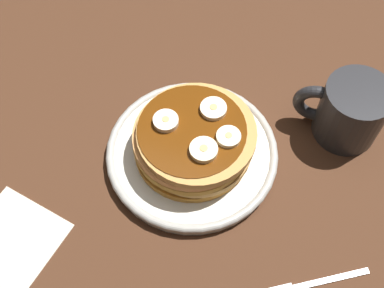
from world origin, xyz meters
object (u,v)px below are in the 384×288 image
at_px(pancake_stack, 194,140).
at_px(banana_slice_1, 167,119).
at_px(banana_slice_0, 204,150).
at_px(banana_slice_2, 213,109).
at_px(plate, 192,153).
at_px(napkin, 12,241).
at_px(fork, 310,284).
at_px(coffee_mug, 349,110).
at_px(banana_slice_3, 228,138).

height_order(pancake_stack, banana_slice_1, banana_slice_1).
relative_size(banana_slice_0, banana_slice_2, 1.02).
bearing_deg(plate, napkin, 44.70).
height_order(banana_slice_0, fork, banana_slice_0).
relative_size(pancake_stack, coffee_mug, 1.30).
distance_m(plate, banana_slice_0, 0.07).
distance_m(banana_slice_2, banana_slice_3, 0.05).
distance_m(plate, banana_slice_2, 0.07).
bearing_deg(pancake_stack, fork, 144.83).
bearing_deg(banana_slice_0, fork, 148.11).
height_order(banana_slice_1, napkin, banana_slice_1).
distance_m(banana_slice_0, napkin, 0.26).
bearing_deg(napkin, banana_slice_2, -132.85).
distance_m(banana_slice_0, fork, 0.20).
distance_m(banana_slice_1, fork, 0.26).
height_order(plate, coffee_mug, coffee_mug).
bearing_deg(pancake_stack, napkin, 44.43).
distance_m(plate, fork, 0.22).
bearing_deg(napkin, pancake_stack, -135.57).
bearing_deg(banana_slice_2, napkin, 47.15).
xyz_separation_m(banana_slice_3, napkin, (0.23, 0.18, -0.07)).
bearing_deg(banana_slice_1, coffee_mug, -155.94).
bearing_deg(banana_slice_3, banana_slice_2, -51.63).
xyz_separation_m(plate, fork, (-0.18, 0.13, -0.01)).
xyz_separation_m(pancake_stack, coffee_mug, (-0.18, -0.10, 0.00)).
height_order(banana_slice_2, coffee_mug, coffee_mug).
bearing_deg(banana_slice_2, banana_slice_3, 128.37).
distance_m(banana_slice_3, fork, 0.20).
bearing_deg(banana_slice_1, banana_slice_2, -148.94).
bearing_deg(pancake_stack, banana_slice_1, -4.97).
relative_size(banana_slice_1, banana_slice_2, 0.94).
bearing_deg(banana_slice_2, banana_slice_1, 31.06).
xyz_separation_m(banana_slice_2, banana_slice_3, (-0.03, 0.04, -0.00)).
height_order(banana_slice_2, fork, banana_slice_2).
xyz_separation_m(banana_slice_3, fork, (-0.14, 0.13, -0.07)).
relative_size(banana_slice_0, banana_slice_3, 1.14).
height_order(pancake_stack, fork, pancake_stack).
relative_size(banana_slice_2, coffee_mug, 0.28).
xyz_separation_m(banana_slice_1, napkin, (0.15, 0.18, -0.07)).
bearing_deg(napkin, plate, -135.30).
bearing_deg(banana_slice_1, fork, 149.00).
distance_m(pancake_stack, fork, 0.22).
height_order(banana_slice_0, napkin, banana_slice_0).
relative_size(plate, fork, 1.95).
distance_m(napkin, fork, 0.37).
bearing_deg(napkin, banana_slice_1, -128.72).
relative_size(coffee_mug, napkin, 1.12).
xyz_separation_m(plate, napkin, (0.18, 0.18, -0.01)).
relative_size(banana_slice_3, coffee_mug, 0.25).
relative_size(banana_slice_2, napkin, 0.31).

